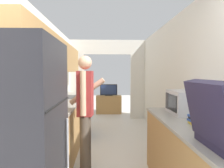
{
  "coord_description": "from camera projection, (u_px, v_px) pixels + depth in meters",
  "views": [
    {
      "loc": [
        -0.1,
        -0.87,
        1.48
      ],
      "look_at": [
        0.06,
        3.33,
        1.24
      ],
      "focal_mm": 32.0,
      "sensor_mm": 36.0,
      "label": 1
    }
  ],
  "objects": [
    {
      "name": "refrigerator",
      "position": [
        10.0,
        153.0,
        1.52
      ],
      "size": [
        0.77,
        0.75,
        1.73
      ],
      "color": "black",
      "rests_on": "ground_plane"
    },
    {
      "name": "television",
      "position": [
        109.0,
        90.0,
        7.17
      ],
      "size": [
        0.61,
        0.16,
        0.41
      ],
      "color": "black",
      "rests_on": "tv_cabinet"
    },
    {
      "name": "wall_far_with_doorway",
      "position": [
        107.0,
        74.0,
        6.31
      ],
      "size": [
        2.77,
        0.06,
        2.5
      ],
      "color": "silver",
      "rests_on": "ground_plane"
    },
    {
      "name": "microwave",
      "position": [
        184.0,
        102.0,
        2.7
      ],
      "size": [
        0.37,
        0.52,
        0.32
      ],
      "color": "#B7B7BC",
      "rests_on": "counter_right"
    },
    {
      "name": "book_stack",
      "position": [
        201.0,
        121.0,
        2.08
      ],
      "size": [
        0.21,
        0.31,
        0.11
      ],
      "color": "gold",
      "rests_on": "counter_right"
    },
    {
      "name": "tv_cabinet",
      "position": [
        109.0,
        104.0,
        7.25
      ],
      "size": [
        0.91,
        0.42,
        0.64
      ],
      "color": "#B2844C",
      "rests_on": "ground_plane"
    },
    {
      "name": "counter_left",
      "position": [
        63.0,
        126.0,
        3.78
      ],
      "size": [
        0.62,
        4.06,
        0.92
      ],
      "color": "#B2844C",
      "rests_on": "ground_plane"
    },
    {
      "name": "person",
      "position": [
        85.0,
        111.0,
        2.86
      ],
      "size": [
        0.55,
        0.4,
        1.72
      ],
      "rotation": [
        0.0,
        0.0,
        1.47
      ],
      "color": "#4C4238",
      "rests_on": "ground_plane"
    },
    {
      "name": "wall_left",
      "position": [
        42.0,
        73.0,
        3.31
      ],
      "size": [
        0.38,
        7.82,
        2.5
      ],
      "color": "silver",
      "rests_on": "ground_plane"
    },
    {
      "name": "counter_right",
      "position": [
        196.0,
        167.0,
        2.14
      ],
      "size": [
        0.62,
        2.16,
        0.92
      ],
      "color": "#B2844C",
      "rests_on": "ground_plane"
    },
    {
      "name": "range_oven",
      "position": [
        71.0,
        116.0,
        4.62
      ],
      "size": [
        0.66,
        0.8,
        1.06
      ],
      "color": "black",
      "rests_on": "ground_plane"
    },
    {
      "name": "wall_right",
      "position": [
        191.0,
        87.0,
        3.04
      ],
      "size": [
        0.06,
        7.82,
        2.5
      ],
      "color": "silver",
      "rests_on": "ground_plane"
    }
  ]
}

